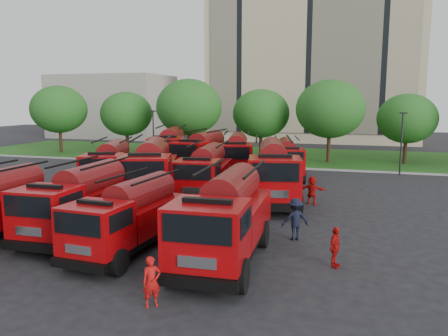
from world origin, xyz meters
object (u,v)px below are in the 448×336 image
Objects in this scene: fire_truck_3 at (225,218)px; firefighter_4 at (73,218)px; firefighter_0 at (152,306)px; fire_truck_6 at (205,172)px; fire_truck_9 at (202,153)px; firefighter_3 at (295,240)px; firefighter_5 at (312,204)px; fire_truck_8 at (170,149)px; fire_truck_7 at (273,172)px; firefighter_2 at (334,267)px; fire_truck_1 at (79,201)px; fire_truck_2 at (129,216)px; fire_truck_11 at (287,159)px; fire_truck_4 at (111,166)px; fire_truck_10 at (237,155)px; fire_truck_5 at (151,170)px.

fire_truck_3 reaches higher than firefighter_4.
fire_truck_6 is at bearing 62.27° from firefighter_0.
fire_truck_9 is 4.14× the size of firefighter_3.
firefighter_5 is at bearing -97.60° from firefighter_4.
fire_truck_7 is at bearing -57.43° from fire_truck_8.
fire_truck_3 is 0.88× the size of fire_truck_8.
firefighter_4 is (-13.38, 3.11, 0.00)m from firefighter_2.
fire_truck_9 is (-7.36, 18.33, 0.06)m from fire_truck_3.
firefighter_5 is (9.58, 8.99, -1.58)m from fire_truck_1.
fire_truck_2 is 19.07m from fire_truck_11.
fire_truck_7 reaches higher than firefighter_4.
firefighter_0 is at bearing -103.52° from fire_truck_11.
fire_truck_11 is 17.56m from firefighter_4.
fire_truck_2 is 0.84× the size of fire_truck_9.
fire_truck_2 is 3.87× the size of firefighter_5.
fire_truck_4 is (-7.05, 10.45, 0.20)m from fire_truck_2.
firefighter_0 is (-1.04, -4.26, -1.69)m from fire_truck_3.
firefighter_3 is at bearing -46.70° from fire_truck_4.
fire_truck_8 is (0.36, 9.28, 0.18)m from fire_truck_4.
firefighter_0 is at bearing -84.60° from fire_truck_6.
fire_truck_6 is at bearing 57.59° from firefighter_2.
fire_truck_11 reaches higher than firefighter_3.
firefighter_2 is at bearing -78.92° from fire_truck_7.
fire_truck_9 is 4.61× the size of firefighter_5.
fire_truck_1 is 0.91× the size of fire_truck_4.
fire_truck_2 is at bearing 3.66° from firefighter_3.
fire_truck_2 is at bearing -112.93° from fire_truck_11.
fire_truck_10 reaches higher than firefighter_4.
fire_truck_6 is 6.76m from firefighter_5.
fire_truck_5 is at bearing -53.86° from firefighter_3.
fire_truck_1 is 17.16m from fire_truck_9.
firefighter_5 is at bearing -115.48° from firefighter_3.
fire_truck_7 is at bearing 48.54° from fire_truck_1.
firefighter_5 is (6.74, -8.17, -1.69)m from fire_truck_10.
fire_truck_5 reaches higher than firefighter_4.
fire_truck_5 reaches higher than fire_truck_11.
fire_truck_7 reaches higher than fire_truck_6.
fire_truck_2 is 3.48× the size of firefighter_3.
firefighter_0 is (3.17, -14.23, -1.63)m from fire_truck_6.
fire_truck_5 is 11.02m from firefighter_3.
fire_truck_7 reaches higher than fire_truck_5.
fire_truck_10 is 15.66m from firefighter_4.
firefighter_3 is at bearing 99.81° from firefighter_5.
fire_truck_5 is at bearing -118.57° from fire_truck_10.
fire_truck_5 is (-3.20, 8.69, 0.38)m from fire_truck_2.
fire_truck_9 is (3.72, 8.01, 0.09)m from fire_truck_4.
firefighter_5 is at bearing 26.53° from firefighter_2.
fire_truck_9 is (-0.13, 9.76, -0.09)m from fire_truck_5.
fire_truck_4 reaches higher than firefighter_0.
firefighter_3 is (2.19, -6.69, -1.84)m from fire_truck_7.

